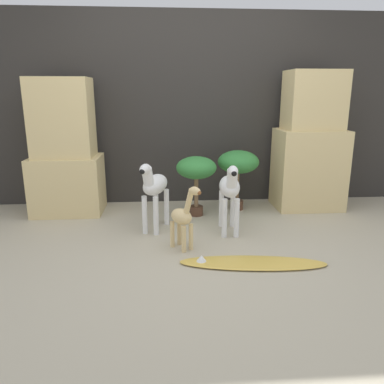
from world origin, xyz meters
name	(u,v)px	position (x,y,z in m)	size (l,w,h in m)	color
ground_plane	(200,253)	(0.00, 0.00, 0.00)	(14.00, 14.00, 0.00)	#B2A88E
wall_back	(188,110)	(0.00, 1.60, 1.10)	(6.40, 0.08, 2.20)	#2D2B28
rock_pillar_left	(65,154)	(-1.36, 1.21, 0.66)	(0.75, 0.53, 1.46)	#DBC184
rock_pillar_right	(310,148)	(1.36, 1.21, 0.70)	(0.75, 0.53, 1.54)	#DBC184
zebra_right	(230,189)	(0.32, 0.45, 0.43)	(0.21, 0.54, 0.69)	white
zebra_left	(154,188)	(-0.39, 0.58, 0.43)	(0.32, 0.53, 0.69)	white
giraffe_figurine	(183,217)	(-0.14, 0.09, 0.29)	(0.29, 0.32, 0.58)	#E0C184
potted_palm_front	(238,164)	(0.53, 1.17, 0.53)	(0.46, 0.46, 0.68)	#513323
potted_palm_back	(196,170)	(0.05, 1.00, 0.50)	(0.43, 0.43, 0.65)	#513323
surfboard	(251,263)	(0.38, -0.25, 0.01)	(1.18, 0.39, 0.07)	gold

